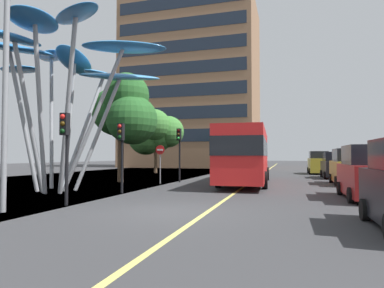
{
  "coord_description": "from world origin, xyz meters",
  "views": [
    {
      "loc": [
        3.72,
        -10.16,
        1.78
      ],
      "look_at": [
        -1.77,
        8.81,
        2.5
      ],
      "focal_mm": 31.12,
      "sensor_mm": 36.0,
      "label": 1
    }
  ],
  "objects_px": {
    "traffic_light_kerb_near": "(65,138)",
    "traffic_light_island_mid": "(179,143)",
    "traffic_light_kerb_far": "(121,143)",
    "car_parked_mid": "(367,174)",
    "car_side_street": "(335,166)",
    "car_parked_far": "(349,168)",
    "no_entry_sign": "(160,158)",
    "car_far_side": "(319,163)",
    "leaf_sculpture": "(65,62)",
    "street_lamp": "(12,42)",
    "red_bus": "(246,153)"
  },
  "relations": [
    {
      "from": "red_bus",
      "to": "car_far_side",
      "type": "xyz_separation_m",
      "value": [
        5.54,
        13.94,
        -0.91
      ]
    },
    {
      "from": "car_parked_far",
      "to": "car_far_side",
      "type": "distance_m",
      "value": 12.85
    },
    {
      "from": "traffic_light_kerb_near",
      "to": "street_lamp",
      "type": "bearing_deg",
      "value": -114.1
    },
    {
      "from": "car_far_side",
      "to": "street_lamp",
      "type": "bearing_deg",
      "value": -112.94
    },
    {
      "from": "car_far_side",
      "to": "street_lamp",
      "type": "height_order",
      "value": "street_lamp"
    },
    {
      "from": "traffic_light_kerb_far",
      "to": "car_parked_far",
      "type": "distance_m",
      "value": 14.1
    },
    {
      "from": "street_lamp",
      "to": "leaf_sculpture",
      "type": "bearing_deg",
      "value": 113.49
    },
    {
      "from": "leaf_sculpture",
      "to": "car_parked_far",
      "type": "height_order",
      "value": "leaf_sculpture"
    },
    {
      "from": "car_parked_far",
      "to": "street_lamp",
      "type": "bearing_deg",
      "value": -130.69
    },
    {
      "from": "traffic_light_kerb_far",
      "to": "car_parked_far",
      "type": "bearing_deg",
      "value": 36.3
    },
    {
      "from": "car_parked_mid",
      "to": "no_entry_sign",
      "type": "height_order",
      "value": "no_entry_sign"
    },
    {
      "from": "leaf_sculpture",
      "to": "traffic_light_island_mid",
      "type": "relative_size",
      "value": 2.83
    },
    {
      "from": "car_parked_far",
      "to": "street_lamp",
      "type": "distance_m",
      "value": 19.1
    },
    {
      "from": "red_bus",
      "to": "traffic_light_kerb_near",
      "type": "height_order",
      "value": "red_bus"
    },
    {
      "from": "car_far_side",
      "to": "no_entry_sign",
      "type": "bearing_deg",
      "value": -125.24
    },
    {
      "from": "traffic_light_island_mid",
      "to": "street_lamp",
      "type": "height_order",
      "value": "street_lamp"
    },
    {
      "from": "traffic_light_kerb_near",
      "to": "traffic_light_kerb_far",
      "type": "height_order",
      "value": "traffic_light_kerb_far"
    },
    {
      "from": "car_parked_far",
      "to": "street_lamp",
      "type": "xyz_separation_m",
      "value": [
        -12.12,
        -14.09,
        4.39
      ]
    },
    {
      "from": "traffic_light_kerb_near",
      "to": "traffic_light_island_mid",
      "type": "distance_m",
      "value": 11.2
    },
    {
      "from": "leaf_sculpture",
      "to": "no_entry_sign",
      "type": "bearing_deg",
      "value": 59.3
    },
    {
      "from": "car_parked_mid",
      "to": "red_bus",
      "type": "bearing_deg",
      "value": 132.19
    },
    {
      "from": "traffic_light_kerb_far",
      "to": "car_far_side",
      "type": "distance_m",
      "value": 23.68
    },
    {
      "from": "red_bus",
      "to": "leaf_sculpture",
      "type": "distance_m",
      "value": 11.9
    },
    {
      "from": "traffic_light_kerb_far",
      "to": "car_parked_far",
      "type": "height_order",
      "value": "traffic_light_kerb_far"
    },
    {
      "from": "traffic_light_kerb_far",
      "to": "car_parked_mid",
      "type": "xyz_separation_m",
      "value": [
        10.79,
        0.86,
        -1.39
      ]
    },
    {
      "from": "car_parked_far",
      "to": "no_entry_sign",
      "type": "relative_size",
      "value": 1.81
    },
    {
      "from": "car_far_side",
      "to": "street_lamp",
      "type": "distance_m",
      "value": 29.56
    },
    {
      "from": "car_parked_mid",
      "to": "street_lamp",
      "type": "distance_m",
      "value": 14.07
    },
    {
      "from": "leaf_sculpture",
      "to": "car_far_side",
      "type": "relative_size",
      "value": 2.31
    },
    {
      "from": "car_far_side",
      "to": "red_bus",
      "type": "bearing_deg",
      "value": -111.69
    },
    {
      "from": "traffic_light_kerb_far",
      "to": "street_lamp",
      "type": "height_order",
      "value": "street_lamp"
    },
    {
      "from": "leaf_sculpture",
      "to": "traffic_light_island_mid",
      "type": "xyz_separation_m",
      "value": [
        4.05,
        6.72,
        -4.04
      ]
    },
    {
      "from": "traffic_light_kerb_near",
      "to": "car_side_street",
      "type": "bearing_deg",
      "value": 58.87
    },
    {
      "from": "traffic_light_kerb_near",
      "to": "car_parked_far",
      "type": "bearing_deg",
      "value": 47.5
    },
    {
      "from": "car_far_side",
      "to": "car_parked_mid",
      "type": "bearing_deg",
      "value": -89.41
    },
    {
      "from": "car_parked_far",
      "to": "no_entry_sign",
      "type": "height_order",
      "value": "no_entry_sign"
    },
    {
      "from": "car_far_side",
      "to": "car_parked_far",
      "type": "bearing_deg",
      "value": -86.77
    },
    {
      "from": "leaf_sculpture",
      "to": "no_entry_sign",
      "type": "height_order",
      "value": "leaf_sculpture"
    },
    {
      "from": "car_parked_mid",
      "to": "traffic_light_kerb_near",
      "type": "bearing_deg",
      "value": -155.48
    },
    {
      "from": "car_parked_mid",
      "to": "no_entry_sign",
      "type": "bearing_deg",
      "value": 156.15
    },
    {
      "from": "traffic_light_kerb_far",
      "to": "no_entry_sign",
      "type": "relative_size",
      "value": 1.35
    },
    {
      "from": "red_bus",
      "to": "car_parked_far",
      "type": "distance_m",
      "value": 6.43
    },
    {
      "from": "leaf_sculpture",
      "to": "traffic_light_kerb_far",
      "type": "xyz_separation_m",
      "value": [
        3.48,
        -0.37,
        -4.26
      ]
    },
    {
      "from": "traffic_light_kerb_far",
      "to": "no_entry_sign",
      "type": "bearing_deg",
      "value": 92.82
    },
    {
      "from": "traffic_light_kerb_far",
      "to": "car_parked_mid",
      "type": "relative_size",
      "value": 0.74
    },
    {
      "from": "street_lamp",
      "to": "no_entry_sign",
      "type": "relative_size",
      "value": 3.52
    },
    {
      "from": "car_parked_mid",
      "to": "car_side_street",
      "type": "height_order",
      "value": "car_parked_mid"
    },
    {
      "from": "traffic_light_kerb_near",
      "to": "traffic_light_island_mid",
      "type": "bearing_deg",
      "value": 86.83
    },
    {
      "from": "red_bus",
      "to": "street_lamp",
      "type": "relative_size",
      "value": 1.33
    },
    {
      "from": "red_bus",
      "to": "street_lamp",
      "type": "bearing_deg",
      "value": -114.26
    }
  ]
}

